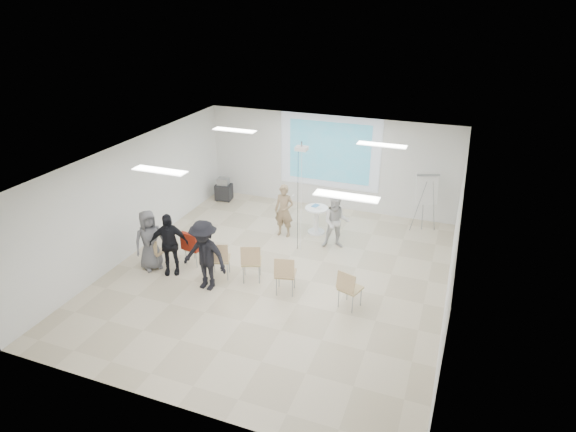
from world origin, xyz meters
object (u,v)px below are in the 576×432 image
(chair_left_inner, at_px, (220,257))
(pedestal_table, at_px, (316,218))
(chair_left_mid, at_px, (193,247))
(chair_right_far, at_px, (349,287))
(audience_mid, at_px, (204,251))
(flipchart_easel, at_px, (427,190))
(laptop, at_px, (220,257))
(audience_outer, at_px, (149,237))
(player_right, at_px, (336,219))
(chair_far_left, at_px, (155,250))
(audience_left, at_px, (168,240))
(chair_right_inner, at_px, (285,272))
(player_left, at_px, (284,207))
(chair_center, at_px, (251,260))
(av_cart, at_px, (224,190))

(chair_left_inner, bearing_deg, pedestal_table, 44.74)
(chair_left_mid, distance_m, chair_right_far, 4.18)
(chair_left_mid, bearing_deg, pedestal_table, 57.70)
(audience_mid, distance_m, flipchart_easel, 6.61)
(chair_left_inner, height_order, laptop, chair_left_inner)
(audience_outer, bearing_deg, player_right, -20.96)
(player_right, height_order, audience_outer, audience_outer)
(player_right, height_order, chair_right_far, player_right)
(chair_right_far, bearing_deg, chair_left_mid, -168.35)
(chair_far_left, relative_size, audience_mid, 0.41)
(chair_left_mid, height_order, audience_left, audience_left)
(chair_right_inner, bearing_deg, audience_outer, 168.74)
(player_left, bearing_deg, laptop, -103.35)
(player_left, bearing_deg, audience_outer, -130.15)
(chair_left_inner, height_order, audience_outer, audience_outer)
(player_left, relative_size, flipchart_easel, 1.00)
(player_right, xyz_separation_m, chair_center, (-1.42, -2.40, -0.25))
(flipchart_easel, bearing_deg, chair_far_left, -164.36)
(chair_left_mid, xyz_separation_m, chair_right_far, (4.16, -0.47, 0.04))
(flipchart_easel, bearing_deg, player_right, -159.23)
(audience_mid, bearing_deg, player_left, 81.49)
(audience_mid, bearing_deg, laptop, 86.81)
(chair_left_mid, height_order, av_cart, chair_left_mid)
(audience_outer, height_order, av_cart, audience_outer)
(player_left, xyz_separation_m, chair_far_left, (-2.41, -2.79, -0.39))
(player_right, xyz_separation_m, audience_left, (-3.45, -2.72, 0.08))
(player_right, relative_size, audience_mid, 0.85)
(chair_right_inner, distance_m, flipchart_easel, 5.24)
(player_left, xyz_separation_m, audience_outer, (-2.47, -2.86, 0.01))
(chair_center, bearing_deg, chair_right_far, -26.73)
(pedestal_table, xyz_separation_m, player_left, (-0.82, -0.46, 0.41))
(flipchart_easel, bearing_deg, chair_right_inner, -140.84)
(player_right, bearing_deg, laptop, -148.37)
(chair_right_far, height_order, laptop, chair_right_far)
(audience_left, xyz_separation_m, audience_mid, (1.16, -0.30, 0.07))
(chair_far_left, relative_size, chair_right_far, 0.86)
(chair_right_far, relative_size, audience_left, 0.52)
(chair_far_left, height_order, audience_left, audience_left)
(av_cart, bearing_deg, pedestal_table, -26.95)
(chair_left_mid, distance_m, chair_center, 1.73)
(pedestal_table, bearing_deg, chair_right_far, -61.80)
(chair_right_far, height_order, flipchart_easel, flipchart_easel)
(laptop, relative_size, av_cart, 0.46)
(player_left, height_order, audience_mid, audience_mid)
(audience_mid, distance_m, audience_outer, 1.78)
(pedestal_table, height_order, chair_left_mid, chair_left_mid)
(player_right, relative_size, chair_right_far, 1.77)
(player_right, relative_size, audience_left, 0.91)
(chair_center, relative_size, audience_left, 0.54)
(pedestal_table, bearing_deg, audience_left, -128.98)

